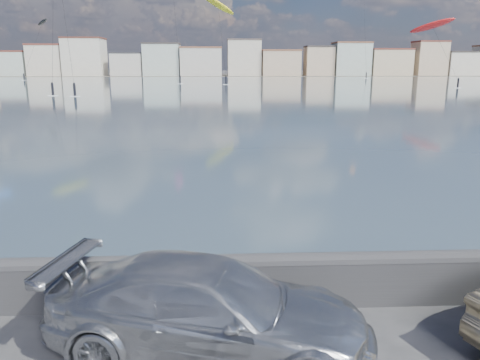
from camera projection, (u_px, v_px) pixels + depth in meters
name	position (u px, v px, depth m)	size (l,w,h in m)	color
bay_water	(215.00, 87.00, 95.11)	(500.00, 177.00, 0.00)	#304A59
far_shore_strip	(217.00, 75.00, 200.30)	(500.00, 60.00, 0.00)	#4C473D
seawall	(191.00, 280.00, 8.89)	(400.00, 0.36, 1.08)	#28282B
far_buildings	(220.00, 60.00, 185.33)	(240.79, 13.26, 14.60)	#B2B7C6
car_silver	(210.00, 309.00, 7.45)	(2.12, 5.23, 1.52)	#B7BABF
kitesurfer_8	(42.00, 23.00, 143.66)	(6.09, 17.93, 18.47)	black
kitesurfer_13	(218.00, 5.00, 111.87)	(9.41, 14.65, 20.84)	yellow
kitesurfer_16	(432.00, 26.00, 97.06)	(8.99, 12.88, 14.40)	red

